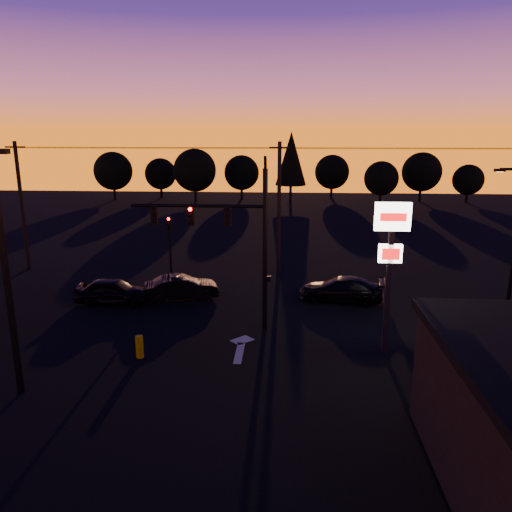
{
  "coord_description": "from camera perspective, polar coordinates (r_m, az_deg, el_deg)",
  "views": [
    {
      "loc": [
        2.54,
        -19.58,
        9.78
      ],
      "look_at": [
        1.0,
        5.0,
        3.5
      ],
      "focal_mm": 35.0,
      "sensor_mm": 36.0,
      "label": 1
    }
  ],
  "objects": [
    {
      "name": "ground",
      "position": [
        22.03,
        -3.49,
        -12.07
      ],
      "size": [
        120.0,
        120.0,
        0.0
      ],
      "primitive_type": "plane",
      "color": "black",
      "rests_on": "ground"
    },
    {
      "name": "lane_arrow",
      "position": [
        23.48,
        -1.75,
        -10.31
      ],
      "size": [
        1.2,
        3.1,
        0.01
      ],
      "color": "beige",
      "rests_on": "ground"
    },
    {
      "name": "traffic_signal_mast",
      "position": [
        24.21,
        -2.75,
        2.75
      ],
      "size": [
        6.79,
        0.52,
        8.58
      ],
      "color": "black",
      "rests_on": "ground"
    },
    {
      "name": "secondary_signal",
      "position": [
        32.71,
        -9.84,
        1.88
      ],
      "size": [
        0.3,
        0.31,
        4.35
      ],
      "color": "black",
      "rests_on": "ground"
    },
    {
      "name": "parking_lot_light",
      "position": [
        19.9,
        -26.83,
        -0.36
      ],
      "size": [
        1.25,
        0.3,
        9.14
      ],
      "color": "black",
      "rests_on": "ground"
    },
    {
      "name": "pylon_sign",
      "position": [
        22.09,
        15.15,
        1.08
      ],
      "size": [
        1.5,
        0.28,
        6.8
      ],
      "color": "black",
      "rests_on": "ground"
    },
    {
      "name": "utility_pole_0",
      "position": [
        38.71,
        -25.19,
        5.25
      ],
      "size": [
        1.4,
        0.26,
        9.0
      ],
      "color": "black",
      "rests_on": "ground"
    },
    {
      "name": "utility_pole_1",
      "position": [
        33.98,
        2.64,
        5.51
      ],
      "size": [
        1.4,
        0.26,
        9.0
      ],
      "color": "black",
      "rests_on": "ground"
    },
    {
      "name": "power_wires",
      "position": [
        33.61,
        2.72,
        12.22
      ],
      "size": [
        36.0,
        1.22,
        0.07
      ],
      "color": "black",
      "rests_on": "ground"
    },
    {
      "name": "bollard",
      "position": [
        22.84,
        -13.16,
        -10.06
      ],
      "size": [
        0.33,
        0.33,
        1.0
      ],
      "primitive_type": "cylinder",
      "color": "#B8A202",
      "rests_on": "ground"
    },
    {
      "name": "tree_0",
      "position": [
        74.0,
        -16.02,
        9.32
      ],
      "size": [
        5.36,
        5.36,
        6.74
      ],
      "color": "black",
      "rests_on": "ground"
    },
    {
      "name": "tree_1",
      "position": [
        75.18,
        -10.85,
        9.21
      ],
      "size": [
        4.54,
        4.54,
        5.71
      ],
      "color": "black",
      "rests_on": "ground"
    },
    {
      "name": "tree_2",
      "position": [
        68.95,
        -7.01,
        9.7
      ],
      "size": [
        5.77,
        5.78,
        7.26
      ],
      "color": "black",
      "rests_on": "ground"
    },
    {
      "name": "tree_3",
      "position": [
        72.13,
        -1.66,
        9.49
      ],
      "size": [
        4.95,
        4.95,
        6.22
      ],
      "color": "black",
      "rests_on": "ground"
    },
    {
      "name": "tree_4",
      "position": [
        68.69,
        4.03,
        11.05
      ],
      "size": [
        4.18,
        4.18,
        9.5
      ],
      "color": "black",
      "rests_on": "ground"
    },
    {
      "name": "tree_5",
      "position": [
        74.11,
        8.69,
        9.47
      ],
      "size": [
        4.95,
        4.95,
        6.22
      ],
      "color": "black",
      "rests_on": "ground"
    },
    {
      "name": "tree_6",
      "position": [
        69.01,
        14.13,
        8.6
      ],
      "size": [
        4.54,
        4.54,
        5.71
      ],
      "color": "black",
      "rests_on": "ground"
    },
    {
      "name": "tree_7",
      "position": [
        73.18,
        18.42,
        9.1
      ],
      "size": [
        5.36,
        5.36,
        6.74
      ],
      "color": "black",
      "rests_on": "ground"
    },
    {
      "name": "tree_8",
      "position": [
        74.06,
        23.09,
        8.01
      ],
      "size": [
        4.12,
        4.12,
        5.19
      ],
      "color": "black",
      "rests_on": "ground"
    },
    {
      "name": "car_left",
      "position": [
        29.86,
        -15.97,
        -3.89
      ],
      "size": [
        4.35,
        1.75,
        1.48
      ],
      "primitive_type": "imported",
      "rotation": [
        0.0,
        0.0,
        1.57
      ],
      "color": "black",
      "rests_on": "ground"
    },
    {
      "name": "car_mid",
      "position": [
        29.82,
        -8.49,
        -3.57
      ],
      "size": [
        4.54,
        2.77,
        1.41
      ],
      "primitive_type": "imported",
      "rotation": [
        0.0,
        0.0,
        1.89
      ],
      "color": "black",
      "rests_on": "ground"
    },
    {
      "name": "car_right",
      "position": [
        29.61,
        9.73,
        -3.75
      ],
      "size": [
        5.15,
        2.8,
        1.42
      ],
      "primitive_type": "imported",
      "rotation": [
        0.0,
        0.0,
        -1.74
      ],
      "color": "black",
      "rests_on": "ground"
    },
    {
      "name": "suv_parked",
      "position": [
        21.89,
        24.6,
        -11.56
      ],
      "size": [
        2.96,
        5.36,
        1.42
      ],
      "primitive_type": "imported",
      "rotation": [
        0.0,
        0.0,
        -0.12
      ],
      "color": "black",
      "rests_on": "ground"
    }
  ]
}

